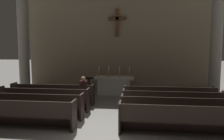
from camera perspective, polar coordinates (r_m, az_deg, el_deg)
ground_plane at (r=6.70m, az=-4.24°, el=-16.51°), size 80.00×80.00×0.00m
pew_left_row_1 at (r=7.44m, az=-25.09°, el=-10.86°), size 3.88×0.50×0.95m
pew_left_row_2 at (r=8.25m, az=-21.50°, el=-9.08°), size 3.88×0.50×0.95m
pew_left_row_3 at (r=9.10m, az=-18.59°, el=-7.60°), size 3.88×0.50×0.95m
pew_left_row_4 at (r=9.97m, az=-16.20°, el=-6.36°), size 3.88×0.50×0.95m
pew_right_row_1 at (r=6.55m, az=19.56°, el=-12.91°), size 3.88×0.50×0.95m
pew_right_row_2 at (r=7.46m, az=17.85°, el=-10.53°), size 3.88×0.50×0.95m
pew_right_row_3 at (r=8.39m, az=16.54°, el=-8.67°), size 3.88×0.50×0.95m
pew_right_row_4 at (r=9.32m, az=15.50°, el=-7.18°), size 3.88×0.50×0.95m
column_left_second at (r=13.34m, az=-23.51°, el=9.47°), size 0.90×0.90×7.17m
column_right_second at (r=12.35m, az=27.10°, el=9.64°), size 0.90×0.90×7.17m
altar at (r=11.50m, az=0.58°, el=-4.21°), size 2.20×0.90×1.01m
candlestick_outer_left at (r=11.52m, az=-3.63°, el=-0.91°), size 0.16×0.16×0.58m
candlestick_inner_left at (r=11.44m, az=-0.91°, el=-0.95°), size 0.16×0.16×0.58m
candlestick_inner_right at (r=11.38m, az=2.08°, el=-0.99°), size 0.16×0.16×0.58m
candlestick_outer_right at (r=11.35m, az=4.85°, el=-1.02°), size 0.16×0.16×0.58m
apse_with_cross at (r=13.48m, az=1.54°, el=11.27°), size 11.82×0.46×7.63m
lectern at (r=10.52m, az=-6.40°, el=-5.12°), size 0.44×0.36×1.15m
lone_worshipper at (r=9.49m, az=-7.83°, el=-5.46°), size 0.32×0.43×1.32m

